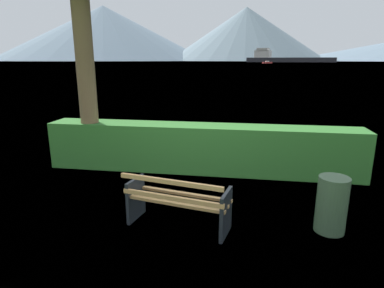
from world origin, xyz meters
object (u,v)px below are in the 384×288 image
trash_bin (332,205)px  cargo_ship_large (283,58)px  park_bench (177,202)px  tender_far (267,62)px  sailboat_mid (83,61)px

trash_bin → cargo_ship_large: cargo_ship_large is taller
park_bench → tender_far: tender_far is taller
cargo_ship_large → sailboat_mid: size_ratio=9.65×
park_bench → trash_bin: bearing=6.5°
trash_bin → sailboat_mid: bearing=118.0°
trash_bin → sailboat_mid: (-118.63, 223.09, 0.38)m
sailboat_mid → tender_far: bearing=-10.8°
sailboat_mid → cargo_ship_large: bearing=22.8°
cargo_ship_large → sailboat_mid: cargo_ship_large is taller
park_bench → cargo_ship_large: (32.34, 286.01, 2.85)m
tender_far → park_bench: bearing=-94.0°
trash_bin → park_bench: bearing=-173.5°
trash_bin → sailboat_mid: size_ratio=0.11×
park_bench → sailboat_mid: 251.85m
trash_bin → cargo_ship_large: 287.35m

